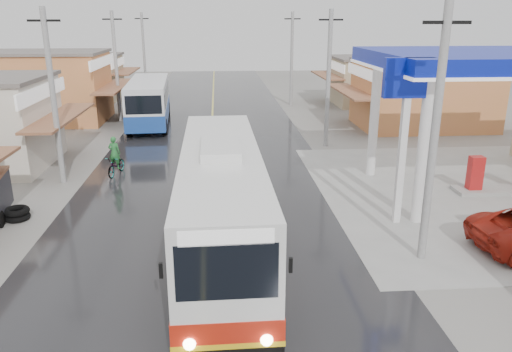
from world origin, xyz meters
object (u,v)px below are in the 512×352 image
Objects in this scene: second_bus at (149,101)px; tyre_stack at (17,214)px; cyclist at (116,162)px; coach_bus at (221,200)px.

second_bus reaches higher than tyre_stack.
cyclist is 6.27m from tyre_stack.
tyre_stack is at bearing -103.86° from cyclist.
coach_bus is 6.03× the size of cyclist.
second_bus is 12.22m from cyclist.
second_bus is 4.89× the size of cyclist.
coach_bus is at bearing -47.47° from cyclist.
tyre_stack is (-2.92, -17.78, -1.48)m from second_bus.
second_bus is 18.08m from tyre_stack.
cyclist reaches higher than tyre_stack.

